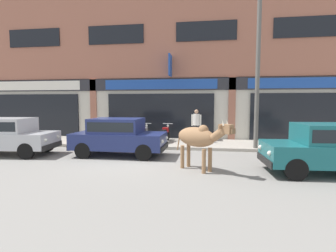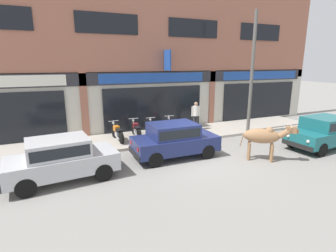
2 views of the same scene
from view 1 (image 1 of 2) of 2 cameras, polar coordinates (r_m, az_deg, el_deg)
ground_plane at (r=9.59m, az=-7.33°, el=-7.35°), size 90.00×90.00×0.00m
sidewalk at (r=13.06m, az=-2.89°, el=-3.70°), size 19.00×2.91×0.13m
shop_building at (r=14.81m, az=-1.59°, el=14.94°), size 23.00×1.40×9.62m
cow at (r=7.96m, az=6.65°, el=-2.54°), size 1.80×1.53×1.61m
car_0 at (r=12.07m, az=-31.58°, el=-1.59°), size 3.72×1.93×1.46m
car_1 at (r=8.81m, az=31.76°, el=-3.79°), size 3.69×1.82×1.46m
car_2 at (r=10.30m, az=-10.72°, el=-1.94°), size 3.63×1.64×1.46m
motorcycle_0 at (r=13.68m, az=-13.37°, el=-1.53°), size 0.52×1.81×0.88m
motorcycle_1 at (r=13.49m, az=-9.10°, el=-1.54°), size 0.52×1.81×0.88m
motorcycle_2 at (r=13.08m, az=-5.29°, el=-1.71°), size 0.52×1.81×0.88m
motorcycle_3 at (r=12.92m, az=-0.69°, el=-1.77°), size 0.52×1.81×0.88m
pedestrian at (r=12.94m, az=6.18°, el=0.87°), size 0.49×0.32×1.60m
utility_pole at (r=11.74m, az=18.94°, el=10.99°), size 0.18×0.18×6.38m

